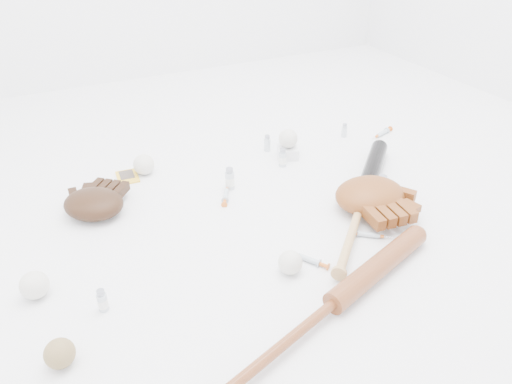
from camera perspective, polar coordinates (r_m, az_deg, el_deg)
name	(u,v)px	position (r m, az deg, el deg)	size (l,w,h in m)	color
bat_dark	(363,199)	(1.65, 12.12, -0.74)	(0.83, 0.06, 0.06)	black
bat_wood	(334,303)	(1.25, 8.95, -12.37)	(0.82, 0.06, 0.06)	brown
glove_dark	(94,203)	(1.65, -18.07, -1.26)	(0.23, 0.23, 0.08)	black
glove_tan	(370,195)	(1.64, 12.89, -0.31)	(0.27, 0.27, 0.10)	brown
trading_card	(128,177)	(1.85, -14.47, 1.69)	(0.07, 0.10, 0.01)	gold
pedestal	(288,152)	(1.92, 3.63, 4.58)	(0.08, 0.08, 0.04)	white
baseball_on_pedestal	(288,138)	(1.90, 3.69, 6.12)	(0.07, 0.07, 0.07)	silver
baseball_left	(34,285)	(1.39, -24.00, -9.70)	(0.07, 0.07, 0.07)	silver
baseball_upper	(144,165)	(1.84, -12.71, 3.08)	(0.08, 0.08, 0.08)	silver
baseball_mid	(290,262)	(1.35, 3.94, -8.04)	(0.07, 0.07, 0.07)	silver
baseball_aged	(60,353)	(1.21, -21.53, -16.79)	(0.07, 0.07, 0.07)	olive
syringe_1	(309,260)	(1.40, 6.05, -7.68)	(0.14, 0.02, 0.02)	#ADBCC6
syringe_2	(226,195)	(1.67, -3.47, -0.36)	(0.14, 0.02, 0.02)	#ADBCC6
syringe_3	(369,235)	(1.52, 12.77, -4.80)	(0.14, 0.02, 0.02)	#ADBCC6
syringe_4	(382,133)	(2.17, 14.23, 6.54)	(0.15, 0.03, 0.02)	#ADBCC6
vial_0	(283,157)	(1.85, 3.07, 3.98)	(0.03, 0.03, 0.07)	silver
vial_1	(344,130)	(2.11, 10.06, 6.96)	(0.02, 0.02, 0.06)	silver
vial_2	(230,178)	(1.71, -3.02, 1.56)	(0.03, 0.03, 0.08)	silver
vial_3	(382,187)	(1.70, 14.17, 0.58)	(0.03, 0.03, 0.08)	silver
vial_4	(102,300)	(1.30, -17.16, -11.72)	(0.02, 0.02, 0.06)	silver
vial_5	(267,143)	(1.96, 1.29, 5.62)	(0.03, 0.03, 0.07)	silver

